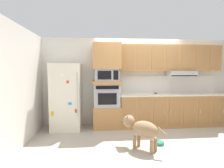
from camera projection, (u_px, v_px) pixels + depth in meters
ground_plane at (147, 136)px, 4.32m from camera, size 9.60×9.60×0.00m
back_kitchen_wall at (137, 81)px, 5.32m from camera, size 6.20×0.12×2.50m
side_panel_left at (26, 85)px, 3.98m from camera, size 0.12×7.10×2.50m
refrigerator at (66, 97)px, 4.75m from camera, size 0.76×0.73×1.76m
oven_base_cabinet at (107, 116)px, 4.96m from camera, size 0.74×0.62×0.60m
built_in_oven at (107, 95)px, 4.91m from camera, size 0.70×0.62×0.60m
appliance_mid_shelf at (107, 82)px, 4.88m from camera, size 0.74×0.62×0.10m
microwave at (107, 75)px, 4.86m from camera, size 0.64×0.54×0.32m
appliance_upper_cabinet at (107, 56)px, 4.83m from camera, size 0.74×0.62×0.68m
lower_cabinet_run at (170, 110)px, 5.11m from camera, size 2.93×0.63×0.88m
countertop_slab at (171, 94)px, 5.07m from camera, size 2.97×0.64×0.04m
backsplash_panel at (167, 84)px, 5.34m from camera, size 2.97×0.02×0.50m
upper_cabinet_with_hood at (171, 59)px, 5.11m from camera, size 2.93×0.48×0.88m
screwdriver at (156, 93)px, 5.04m from camera, size 0.16×0.16×0.03m
dog at (141, 128)px, 3.59m from camera, size 0.79×0.75×0.67m
dog_food_bowl at (159, 143)px, 3.82m from camera, size 0.20×0.20×0.06m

